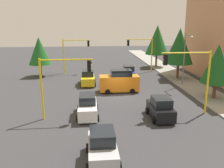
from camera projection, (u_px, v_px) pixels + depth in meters
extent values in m
plane|color=#353538|center=(119.00, 96.00, 27.93)|extent=(120.00, 120.00, 0.00)
cube|color=gray|center=(188.00, 83.00, 33.73)|extent=(80.00, 4.00, 0.15)
cube|color=silver|center=(97.00, 154.00, 15.79)|extent=(2.20, 0.36, 0.01)
cone|color=silver|center=(96.00, 144.00, 17.05)|extent=(0.01, 1.10, 1.10)
cylinder|color=yellow|center=(208.00, 83.00, 22.13)|extent=(0.18, 0.18, 5.91)
cylinder|color=yellow|center=(187.00, 53.00, 21.21)|extent=(0.12, 4.50, 0.12)
cube|color=black|center=(165.00, 60.00, 21.18)|extent=(0.36, 0.32, 0.96)
sphere|color=red|center=(164.00, 56.00, 21.08)|extent=(0.18, 0.18, 0.18)
sphere|color=yellow|center=(163.00, 60.00, 21.16)|extent=(0.18, 0.18, 0.18)
sphere|color=green|center=(163.00, 63.00, 21.23)|extent=(0.18, 0.18, 0.18)
cylinder|color=yellow|center=(64.00, 56.00, 40.00)|extent=(0.18, 0.18, 5.66)
cylinder|color=yellow|center=(77.00, 40.00, 39.54)|extent=(0.12, 4.50, 0.12)
cube|color=black|center=(88.00, 44.00, 39.87)|extent=(0.36, 0.32, 0.96)
sphere|color=red|center=(89.00, 42.00, 39.81)|extent=(0.18, 0.18, 0.18)
sphere|color=yellow|center=(89.00, 44.00, 39.88)|extent=(0.18, 0.18, 0.18)
sphere|color=green|center=(89.00, 45.00, 39.96)|extent=(0.18, 0.18, 0.18)
cylinder|color=yellow|center=(152.00, 55.00, 41.42)|extent=(0.18, 0.18, 5.70)
cylinder|color=yellow|center=(139.00, 39.00, 40.53)|extent=(0.12, 4.50, 0.12)
cube|color=black|center=(128.00, 43.00, 40.50)|extent=(0.36, 0.32, 0.96)
sphere|color=red|center=(127.00, 41.00, 40.40)|extent=(0.18, 0.18, 0.18)
sphere|color=yellow|center=(127.00, 43.00, 40.48)|extent=(0.18, 0.18, 0.18)
sphere|color=green|center=(127.00, 45.00, 40.55)|extent=(0.18, 0.18, 0.18)
cylinder|color=yellow|center=(42.00, 90.00, 20.75)|extent=(0.18, 0.18, 5.45)
cylinder|color=yellow|center=(66.00, 60.00, 20.32)|extent=(0.12, 4.50, 0.12)
cube|color=black|center=(89.00, 66.00, 20.65)|extent=(0.36, 0.32, 0.96)
sphere|color=red|center=(91.00, 63.00, 20.59)|extent=(0.18, 0.18, 0.18)
sphere|color=yellow|center=(91.00, 66.00, 20.67)|extent=(0.18, 0.18, 0.18)
sphere|color=green|center=(91.00, 70.00, 20.74)|extent=(0.18, 0.18, 0.18)
cylinder|color=slate|center=(184.00, 60.00, 31.79)|extent=(0.14, 0.14, 7.00)
cylinder|color=slate|center=(189.00, 35.00, 30.09)|extent=(1.80, 0.10, 0.10)
ellipsoid|color=silver|center=(192.00, 37.00, 29.26)|extent=(0.56, 0.28, 0.20)
cylinder|color=brown|center=(214.00, 90.00, 26.74)|extent=(0.36, 0.36, 2.11)
cone|color=#19511E|center=(217.00, 64.00, 26.00)|extent=(3.38, 3.38, 4.22)
cylinder|color=brown|center=(178.00, 71.00, 36.27)|extent=(0.36, 0.36, 2.59)
cone|color=#19511E|center=(179.00, 46.00, 35.35)|extent=(4.15, 4.15, 5.18)
cylinder|color=brown|center=(41.00, 70.00, 38.18)|extent=(0.36, 0.36, 2.13)
cone|color=#1E6023|center=(39.00, 51.00, 37.43)|extent=(3.41, 3.41, 4.26)
cylinder|color=brown|center=(156.00, 60.00, 45.84)|extent=(0.36, 0.36, 2.69)
cone|color=#1E6023|center=(157.00, 40.00, 44.88)|extent=(4.31, 4.31, 5.38)
cube|color=orange|center=(119.00, 83.00, 29.61)|extent=(1.90, 4.80, 1.85)
cube|color=black|center=(121.00, 73.00, 29.31)|extent=(1.67, 2.50, 0.76)
cylinder|color=black|center=(108.00, 92.00, 28.70)|extent=(0.20, 0.60, 0.60)
cylinder|color=black|center=(107.00, 87.00, 30.64)|extent=(0.20, 0.60, 0.60)
cylinder|color=black|center=(132.00, 91.00, 28.98)|extent=(0.20, 0.60, 0.60)
cylinder|color=black|center=(130.00, 87.00, 30.93)|extent=(0.20, 0.60, 0.60)
cube|color=black|center=(160.00, 111.00, 21.55)|extent=(3.72, 1.70, 1.05)
cube|color=black|center=(161.00, 102.00, 21.14)|extent=(1.93, 1.50, 0.76)
cylinder|color=black|center=(147.00, 111.00, 22.67)|extent=(0.60, 0.20, 0.60)
cylinder|color=black|center=(166.00, 110.00, 22.84)|extent=(0.60, 0.20, 0.60)
cylinder|color=black|center=(154.00, 120.00, 20.45)|extent=(0.60, 0.20, 0.60)
cylinder|color=black|center=(174.00, 119.00, 20.62)|extent=(0.60, 0.20, 0.60)
cube|color=#B2B5BA|center=(102.00, 151.00, 14.81)|extent=(3.74, 1.72, 1.05)
cube|color=black|center=(102.00, 136.00, 14.77)|extent=(1.95, 1.51, 0.76)
cylinder|color=black|center=(120.00, 167.00, 13.88)|extent=(0.60, 0.20, 0.60)
cylinder|color=black|center=(88.00, 168.00, 13.71)|extent=(0.60, 0.20, 0.60)
cylinder|color=black|center=(115.00, 147.00, 16.12)|extent=(0.60, 0.20, 0.60)
cylinder|color=black|center=(88.00, 148.00, 15.94)|extent=(0.60, 0.20, 0.60)
cube|color=white|center=(88.00, 109.00, 22.03)|extent=(4.18, 1.66, 1.05)
cube|color=black|center=(87.00, 99.00, 22.00)|extent=(2.17, 1.46, 0.76)
cylinder|color=black|center=(98.00, 118.00, 20.96)|extent=(0.60, 0.20, 0.60)
cylinder|color=black|center=(77.00, 118.00, 20.79)|extent=(0.60, 0.20, 0.60)
cylinder|color=black|center=(97.00, 108.00, 23.46)|extent=(0.60, 0.20, 0.60)
cylinder|color=black|center=(78.00, 108.00, 23.29)|extent=(0.60, 0.20, 0.60)
cube|color=blue|center=(128.00, 74.00, 36.93)|extent=(3.62, 1.66, 1.05)
cube|color=black|center=(129.00, 68.00, 36.53)|extent=(1.88, 1.46, 0.76)
cylinder|color=black|center=(122.00, 75.00, 38.03)|extent=(0.60, 0.20, 0.60)
cylinder|color=black|center=(133.00, 75.00, 38.20)|extent=(0.60, 0.20, 0.60)
cylinder|color=black|center=(124.00, 78.00, 35.87)|extent=(0.60, 0.20, 0.60)
cylinder|color=black|center=(135.00, 78.00, 36.04)|extent=(0.60, 0.20, 0.60)
cube|color=yellow|center=(88.00, 80.00, 33.13)|extent=(4.08, 1.80, 1.05)
cube|color=black|center=(88.00, 73.00, 33.10)|extent=(2.12, 1.58, 0.76)
cylinder|color=black|center=(95.00, 84.00, 32.10)|extent=(0.60, 0.20, 0.60)
cylinder|color=black|center=(81.00, 85.00, 31.92)|extent=(0.60, 0.20, 0.60)
cylinder|color=black|center=(95.00, 80.00, 34.54)|extent=(0.60, 0.20, 0.60)
cylinder|color=black|center=(81.00, 80.00, 34.35)|extent=(0.60, 0.20, 0.60)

